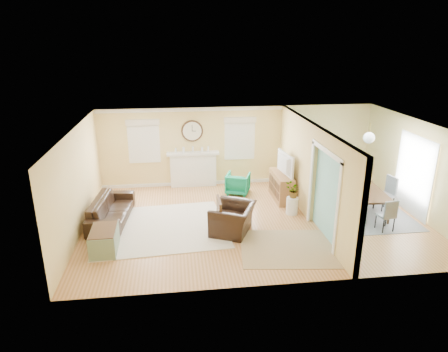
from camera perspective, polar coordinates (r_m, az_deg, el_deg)
The scene contains 29 objects.
floor at distance 10.93m, azimuth 4.39°, elevation -6.30°, with size 9.00×9.00×0.00m, color #A66C38.
wall_back at distance 13.26m, azimuth 1.99°, elevation 4.35°, with size 9.00×0.02×2.60m, color #E1C36F.
wall_front at distance 7.74m, azimuth 9.01°, elevation -7.02°, with size 9.00×0.02×2.60m, color #E1C36F.
wall_left at distance 10.52m, azimuth -20.21°, elevation -0.84°, with size 0.02×6.00×2.60m, color #E1C36F.
wall_right at distance 12.15m, azimuth 25.85°, elevation 1.00°, with size 0.02×6.00×2.60m, color #E1C36F.
ceiling at distance 10.09m, azimuth 4.76°, elevation 7.16°, with size 9.00×6.00×0.02m, color white.
partition at distance 11.07m, azimuth 11.98°, elevation 1.22°, with size 0.17×6.00×2.60m.
fireplace at distance 13.20m, azimuth -4.41°, elevation 1.05°, with size 1.70×0.30×1.17m.
wall_clock at distance 12.95m, azimuth -4.57°, elevation 6.44°, with size 0.70×0.07×0.70m.
window_left at distance 13.01m, azimuth -11.41°, elevation 5.31°, with size 1.05×0.13×1.42m.
window_right at distance 13.14m, azimuth 2.25°, elevation 5.81°, with size 1.05×0.13×1.42m.
french_doors at distance 12.18m, azimuth 25.54°, elevation 0.10°, with size 0.06×1.70×2.20m.
pendant at distance 11.17m, azimuth 20.01°, elevation 5.15°, with size 0.30×0.30×0.55m.
rug_cream at distance 10.61m, azimuth -9.03°, elevation -7.26°, with size 3.33×2.88×0.02m, color beige.
rug_jute at distance 9.65m, azimuth 9.20°, elevation -10.11°, with size 2.23×1.83×0.01m, color tan.
rug_grey at distance 12.09m, azimuth 19.06°, elevation -4.74°, with size 2.31×2.89×0.01m, color slate.
sofa at distance 11.15m, azimuth -15.80°, elevation -4.64°, with size 2.22×0.87×0.65m, color black.
eames_chair at distance 10.11m, azimuth 1.28°, elevation -6.13°, with size 1.13×0.98×0.73m, color black.
green_chair at distance 12.62m, azimuth 1.99°, elevation -1.06°, with size 0.70×0.72×0.65m, color #127C52.
trunk at distance 9.70m, azimuth -16.73°, elevation -8.79°, with size 0.60×0.96×0.55m.
credenza at distance 12.28m, azimuth 8.19°, elevation -1.47°, with size 0.47×1.37×0.80m.
tv at distance 12.04m, azimuth 8.27°, elevation 1.76°, with size 1.14×0.15×0.65m, color black.
garden_stool at distance 11.34m, azimuth 9.71°, elevation -4.20°, with size 0.33×0.33×0.49m, color white.
potted_plant at distance 11.17m, azimuth 9.84°, elevation -2.03°, with size 0.39×0.34×0.43m, color #337F33.
dining_table at distance 11.97m, azimuth 19.23°, elevation -3.32°, with size 1.88×1.05×0.66m, color #482D19.
dining_chair_n at distance 12.75m, azimuth 17.50°, elevation -0.51°, with size 0.54×0.54×1.00m.
dining_chair_s at distance 10.95m, azimuth 22.16°, elevation -4.78°, with size 0.44×0.44×0.87m.
dining_chair_w at distance 11.68m, azimuth 16.08°, elevation -2.36°, with size 0.43×0.43×0.94m.
dining_chair_e at distance 12.13m, azimuth 22.02°, elevation -2.01°, with size 0.52×0.52×1.01m.
Camera 1 is at (-2.05, -9.66, 4.68)m, focal length 32.00 mm.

